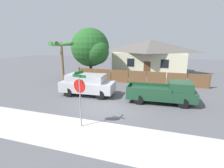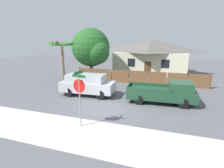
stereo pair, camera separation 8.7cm
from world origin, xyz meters
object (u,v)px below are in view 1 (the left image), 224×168
(palm_tree, at_px, (61,48))
(stop_sign, at_px, (80,90))
(red_suv, at_px, (87,84))
(house, at_px, (150,56))
(oak_tree, at_px, (91,48))
(orange_pickup, at_px, (164,92))

(palm_tree, distance_m, stop_sign, 10.05)
(palm_tree, height_order, stop_sign, palm_tree)
(red_suv, height_order, stop_sign, stop_sign)
(house, xyz_separation_m, oak_tree, (-6.59, -6.36, 1.24))
(stop_sign, bearing_deg, red_suv, 120.25)
(red_suv, relative_size, stop_sign, 1.53)
(house, xyz_separation_m, stop_sign, (-1.65, -18.76, -0.43))
(stop_sign, bearing_deg, palm_tree, 136.40)
(oak_tree, relative_size, stop_sign, 2.01)
(house, relative_size, red_suv, 2.27)
(red_suv, bearing_deg, stop_sign, -70.99)
(oak_tree, relative_size, orange_pickup, 1.21)
(house, bearing_deg, palm_tree, -125.28)
(oak_tree, height_order, stop_sign, oak_tree)
(oak_tree, relative_size, palm_tree, 1.35)
(oak_tree, bearing_deg, palm_tree, -104.62)
(oak_tree, bearing_deg, orange_pickup, -37.32)
(house, bearing_deg, red_suv, -106.16)
(orange_pickup, bearing_deg, house, 97.54)
(red_suv, bearing_deg, oak_tree, 107.75)
(palm_tree, height_order, orange_pickup, palm_tree)
(orange_pickup, distance_m, stop_sign, 6.98)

